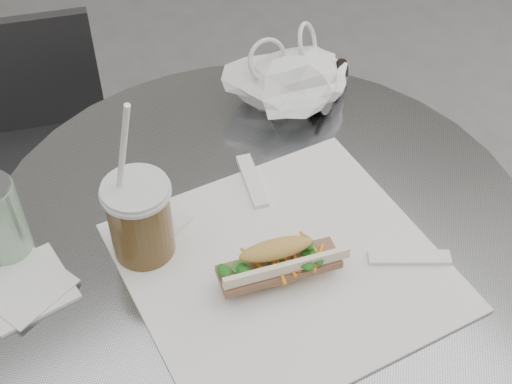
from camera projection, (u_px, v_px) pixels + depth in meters
cafe_table at (259, 339)px, 1.16m from camera, size 0.76×0.76×0.74m
chair_far at (54, 211)px, 1.56m from camera, size 0.40×0.42×0.72m
sandwich_paper at (284, 266)px, 0.92m from camera, size 0.42×0.41×0.00m
banh_mi at (278, 263)px, 0.88m from camera, size 0.20×0.13×0.06m
iced_coffee at (140, 219)px, 0.90m from camera, size 0.09×0.09×0.26m
sunglasses at (331, 89)px, 1.15m from camera, size 0.12×0.08×0.05m
plastic_bag at (293, 83)px, 1.12m from camera, size 0.22×0.19×0.09m
napkin_stack at (26, 287)px, 0.89m from camera, size 0.12×0.12×0.01m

